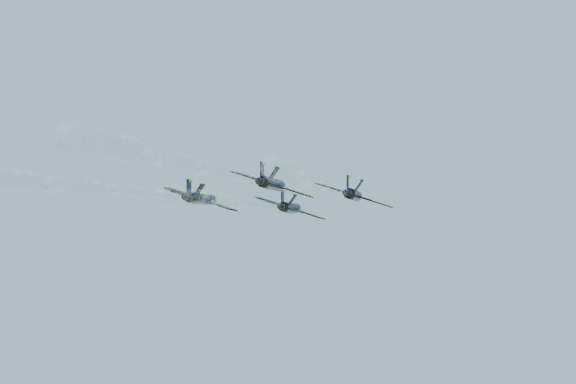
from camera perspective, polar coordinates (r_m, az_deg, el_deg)
The scene contains 8 objects.
jet_lead at distance 125.59m, azimuth 0.18°, elevation -1.13°, with size 10.39×14.88×4.69m.
jet_left at distance 118.13m, azimuth -6.18°, elevation -0.49°, with size 10.39×14.88×4.69m.
jet_right at distance 114.90m, azimuth 4.68°, elevation -0.23°, with size 10.39×14.88×4.69m.
jet_slot at distance 106.35m, azimuth -1.12°, elevation 0.55°, with size 10.39×14.88×4.69m.
smoke_trail_lead at distance 84.56m, azimuth -3.97°, elevation 3.45°, with size 23.87×51.16×2.38m.
smoke_trail_left at distance 78.67m, azimuth -13.99°, elevation 4.79°, with size 23.87×51.16×2.38m.
smoke_trail_right at distance 73.56m, azimuth 2.47°, elevation 5.54°, with size 23.87×51.16×2.38m.
smoke_trail_slot at distance 66.05m, azimuth -7.29°, elevation 7.48°, with size 23.87×51.16×2.38m.
Camera 1 is at (59.54, -97.56, 74.41)m, focal length 50.00 mm.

